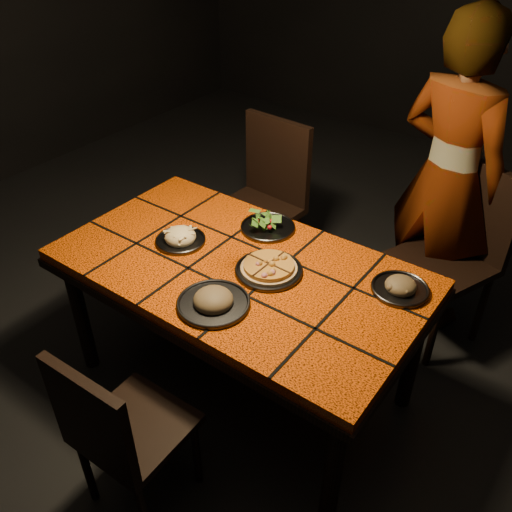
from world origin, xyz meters
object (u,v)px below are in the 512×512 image
Objects in this scene: plate_pasta at (180,238)px; chair_far_left at (265,193)px; dining_table at (239,279)px; chair_near at (118,430)px; diner at (448,179)px; chair_far_right at (457,245)px; plate_pizza at (269,269)px.

chair_far_left is at bearing 98.90° from plate_pasta.
dining_table is 0.96m from chair_far_left.
chair_near is 1.99m from diner.
diner reaches higher than chair_far_right.
diner is at bearing 19.71° from chair_far_left.
plate_pizza is 1.25× the size of plate_pasta.
plate_pasta is at bearing -176.59° from dining_table.
chair_near reaches higher than dining_table.
diner reaches higher than chair_far_left.
chair_near is 3.66× the size of plate_pasta.
chair_far_left reaches higher than plate_pizza.
dining_table is at bearing 3.41° from plate_pasta.
chair_far_right is 0.34m from diner.
chair_far_left is 3.47× the size of plate_pizza.
diner reaches higher than plate_pizza.
plate_pizza is (-0.37, -1.08, -0.09)m from diner.
plate_pasta is at bearing 69.60° from diner.
plate_pasta is at bearing -66.01° from chair_near.
diner is (-0.15, 0.11, 0.29)m from chair_far_right.
diner reaches higher than chair_near.
chair_far_right is 0.58× the size of diner.
chair_far_left is at bearing 126.35° from plate_pizza.
chair_near is 0.89m from plate_pasta.
diner is 1.40m from plate_pasta.
diner is at bearing 54.00° from plate_pasta.
diner is at bearing 165.14° from chair_far_right.
chair_far_left is 1.02m from plate_pizza.
plate_pizza is at bearing -96.03° from chair_far_right.
plate_pasta is (-0.46, -0.05, 0.00)m from plate_pizza.
chair_far_right is at bearing -110.41° from chair_near.
plate_pizza is at bearing -98.13° from chair_near.
chair_near is 1.89m from chair_far_right.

